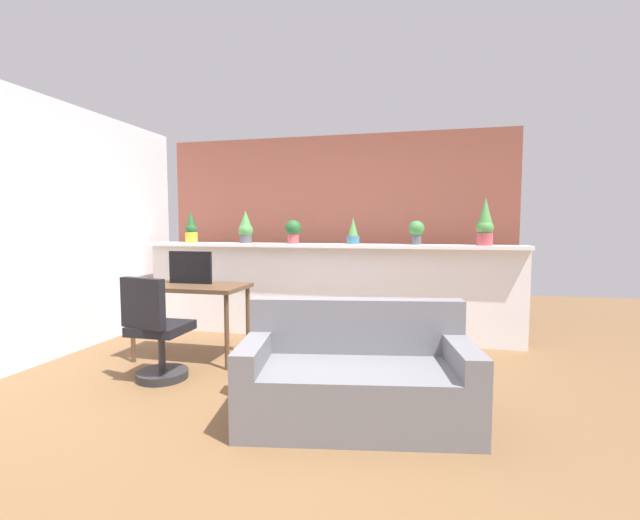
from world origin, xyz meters
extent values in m
plane|color=brown|center=(0.00, 0.00, 0.00)|extent=(12.00, 12.00, 0.00)
cube|color=white|center=(0.00, 2.00, 0.54)|extent=(4.51, 0.16, 1.09)
cube|color=white|center=(0.00, 1.96, 1.11)|extent=(4.51, 0.33, 0.04)
cube|color=brown|center=(0.00, 2.60, 1.25)|extent=(4.51, 0.10, 2.50)
cube|color=white|center=(-2.50, 0.40, 1.30)|extent=(0.12, 4.40, 2.60)
cylinder|color=gold|center=(-1.71, 1.95, 1.19)|extent=(0.15, 0.15, 0.13)
sphere|color=#235B2D|center=(-1.71, 1.95, 1.30)|extent=(0.14, 0.14, 0.14)
cone|color=#235B2D|center=(-1.71, 1.95, 1.43)|extent=(0.12, 0.12, 0.20)
cylinder|color=#4C4C51|center=(-0.98, 1.97, 1.18)|extent=(0.15, 0.15, 0.10)
sphere|color=#4C9347|center=(-0.98, 1.97, 1.28)|extent=(0.18, 0.18, 0.18)
cone|color=#4C9347|center=(-0.98, 1.97, 1.42)|extent=(0.15, 0.15, 0.21)
cylinder|color=#B7474C|center=(-0.37, 1.94, 1.18)|extent=(0.13, 0.13, 0.11)
sphere|color=#235B2D|center=(-0.37, 1.94, 1.31)|extent=(0.19, 0.19, 0.19)
cylinder|color=#386B84|center=(0.35, 1.98, 1.17)|extent=(0.15, 0.15, 0.09)
cone|color=#4C9347|center=(0.35, 1.98, 1.33)|extent=(0.12, 0.12, 0.21)
cylinder|color=#4C4C51|center=(1.06, 1.99, 1.18)|extent=(0.11, 0.11, 0.12)
sphere|color=#3D843D|center=(1.06, 1.99, 1.31)|extent=(0.18, 0.18, 0.18)
cylinder|color=#B7474C|center=(1.78, 1.93, 1.19)|extent=(0.17, 0.17, 0.13)
sphere|color=#4C9347|center=(1.78, 1.93, 1.32)|extent=(0.18, 0.18, 0.18)
cone|color=#4C9347|center=(1.78, 1.93, 1.50)|extent=(0.15, 0.15, 0.29)
cylinder|color=brown|center=(-1.62, 0.64, 0.35)|extent=(0.04, 0.04, 0.71)
cylinder|color=brown|center=(-0.62, 0.64, 0.35)|extent=(0.04, 0.04, 0.71)
cylinder|color=brown|center=(-1.62, 1.14, 0.35)|extent=(0.04, 0.04, 0.71)
cylinder|color=brown|center=(-0.62, 1.14, 0.35)|extent=(0.04, 0.04, 0.71)
cube|color=brown|center=(-1.12, 0.89, 0.73)|extent=(1.10, 0.60, 0.04)
cube|color=black|center=(-1.17, 0.97, 0.91)|extent=(0.46, 0.04, 0.33)
cylinder|color=#262628|center=(-1.07, 0.29, 0.04)|extent=(0.44, 0.44, 0.07)
cylinder|color=#333333|center=(-1.07, 0.29, 0.24)|extent=(0.06, 0.06, 0.34)
cube|color=black|center=(-1.07, 0.29, 0.45)|extent=(0.44, 0.44, 0.08)
cube|color=black|center=(-1.11, 0.10, 0.70)|extent=(0.44, 0.16, 0.42)
cube|color=silver|center=(-0.18, 0.92, 0.25)|extent=(0.40, 0.40, 0.50)
cube|color=black|center=(-0.18, 0.73, 0.25)|extent=(0.28, 0.04, 0.28)
cube|color=slate|center=(0.71, -0.15, 0.20)|extent=(1.67, 1.01, 0.40)
cube|color=slate|center=(0.66, 0.14, 0.60)|extent=(1.56, 0.42, 0.40)
cube|color=slate|center=(0.02, -0.27, 0.48)|extent=(0.29, 0.78, 0.16)
cube|color=slate|center=(1.40, -0.03, 0.48)|extent=(0.29, 0.78, 0.16)
camera|label=1|loc=(1.13, -3.00, 1.34)|focal=24.33mm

